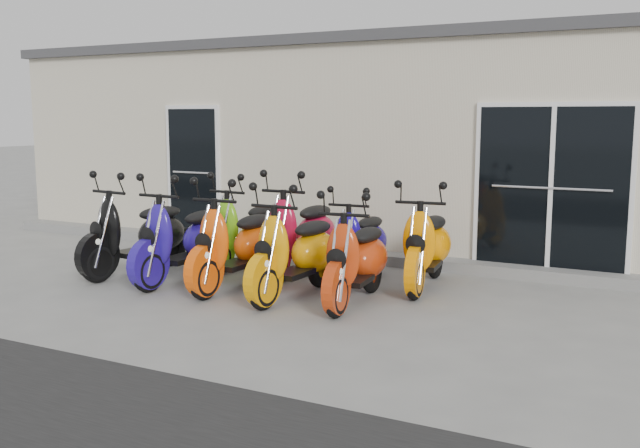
{
  "coord_description": "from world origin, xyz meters",
  "views": [
    {
      "loc": [
        4.17,
        -7.47,
        2.11
      ],
      "look_at": [
        0.0,
        0.6,
        0.75
      ],
      "focal_mm": 40.0,
      "sensor_mm": 36.0,
      "label": 1
    }
  ],
  "objects_px": {
    "scooter_back_green": "(247,219)",
    "scooter_back_yellow": "(427,233)",
    "scooter_front_orange_b": "(295,239)",
    "scooter_back_red": "(300,222)",
    "scooter_back_blue": "(360,232)",
    "scooter_front_black": "(137,222)",
    "scooter_front_red": "(356,246)",
    "scooter_front_orange_a": "(236,232)",
    "scooter_front_blue": "(184,227)"
  },
  "relations": [
    {
      "from": "scooter_front_orange_b",
      "to": "scooter_back_red",
      "type": "height_order",
      "value": "scooter_back_red"
    },
    {
      "from": "scooter_back_green",
      "to": "scooter_back_red",
      "type": "height_order",
      "value": "scooter_back_red"
    },
    {
      "from": "scooter_back_red",
      "to": "scooter_back_yellow",
      "type": "distance_m",
      "value": 1.76
    },
    {
      "from": "scooter_front_black",
      "to": "scooter_front_red",
      "type": "relative_size",
      "value": 1.07
    },
    {
      "from": "scooter_front_orange_b",
      "to": "scooter_front_red",
      "type": "bearing_deg",
      "value": 7.31
    },
    {
      "from": "scooter_front_orange_a",
      "to": "scooter_back_blue",
      "type": "xyz_separation_m",
      "value": [
        1.14,
        1.18,
        -0.08
      ]
    },
    {
      "from": "scooter_front_blue",
      "to": "scooter_front_orange_a",
      "type": "xyz_separation_m",
      "value": [
        0.81,
        0.0,
        -0.01
      ]
    },
    {
      "from": "scooter_back_blue",
      "to": "scooter_front_orange_a",
      "type": "bearing_deg",
      "value": -136.34
    },
    {
      "from": "scooter_front_blue",
      "to": "scooter_back_blue",
      "type": "distance_m",
      "value": 2.28
    },
    {
      "from": "scooter_front_orange_a",
      "to": "scooter_front_red",
      "type": "distance_m",
      "value": 1.63
    },
    {
      "from": "scooter_front_orange_b",
      "to": "scooter_back_yellow",
      "type": "relative_size",
      "value": 1.01
    },
    {
      "from": "scooter_back_green",
      "to": "scooter_back_yellow",
      "type": "height_order",
      "value": "scooter_back_yellow"
    },
    {
      "from": "scooter_front_blue",
      "to": "scooter_back_red",
      "type": "height_order",
      "value": "scooter_back_red"
    },
    {
      "from": "scooter_front_blue",
      "to": "scooter_back_red",
      "type": "bearing_deg",
      "value": 45.44
    },
    {
      "from": "scooter_front_black",
      "to": "scooter_back_yellow",
      "type": "height_order",
      "value": "scooter_front_black"
    },
    {
      "from": "scooter_back_yellow",
      "to": "scooter_front_red",
      "type": "bearing_deg",
      "value": -119.35
    },
    {
      "from": "scooter_front_orange_a",
      "to": "scooter_back_red",
      "type": "distance_m",
      "value": 1.1
    },
    {
      "from": "scooter_front_blue",
      "to": "scooter_front_orange_b",
      "type": "relative_size",
      "value": 1.03
    },
    {
      "from": "scooter_front_black",
      "to": "scooter_front_red",
      "type": "distance_m",
      "value": 3.3
    },
    {
      "from": "scooter_front_black",
      "to": "scooter_front_blue",
      "type": "relative_size",
      "value": 1.0
    },
    {
      "from": "scooter_back_green",
      "to": "scooter_back_blue",
      "type": "bearing_deg",
      "value": 8.58
    },
    {
      "from": "scooter_back_green",
      "to": "scooter_back_blue",
      "type": "relative_size",
      "value": 1.09
    },
    {
      "from": "scooter_front_orange_b",
      "to": "scooter_front_black",
      "type": "bearing_deg",
      "value": 179.77
    },
    {
      "from": "scooter_front_orange_b",
      "to": "scooter_back_green",
      "type": "bearing_deg",
      "value": 143.76
    },
    {
      "from": "scooter_front_blue",
      "to": "scooter_back_blue",
      "type": "relative_size",
      "value": 1.14
    },
    {
      "from": "scooter_front_black",
      "to": "scooter_front_red",
      "type": "height_order",
      "value": "scooter_front_black"
    },
    {
      "from": "scooter_back_yellow",
      "to": "scooter_front_orange_a",
      "type": "bearing_deg",
      "value": -159.34
    },
    {
      "from": "scooter_back_green",
      "to": "scooter_back_blue",
      "type": "height_order",
      "value": "scooter_back_green"
    },
    {
      "from": "scooter_front_red",
      "to": "scooter_back_green",
      "type": "bearing_deg",
      "value": 148.28
    },
    {
      "from": "scooter_front_black",
      "to": "scooter_back_yellow",
      "type": "xyz_separation_m",
      "value": [
        3.75,
        1.02,
        -0.02
      ]
    },
    {
      "from": "scooter_front_orange_b",
      "to": "scooter_back_red",
      "type": "xyz_separation_m",
      "value": [
        -0.55,
        1.12,
        0.03
      ]
    },
    {
      "from": "scooter_front_orange_a",
      "to": "scooter_back_yellow",
      "type": "distance_m",
      "value": 2.36
    },
    {
      "from": "scooter_back_red",
      "to": "scooter_back_yellow",
      "type": "height_order",
      "value": "scooter_back_red"
    },
    {
      "from": "scooter_front_black",
      "to": "scooter_back_green",
      "type": "relative_size",
      "value": 1.04
    },
    {
      "from": "scooter_back_red",
      "to": "scooter_back_blue",
      "type": "relative_size",
      "value": 1.15
    },
    {
      "from": "scooter_front_black",
      "to": "scooter_back_red",
      "type": "distance_m",
      "value": 2.21
    },
    {
      "from": "scooter_front_orange_b",
      "to": "scooter_back_green",
      "type": "relative_size",
      "value": 1.01
    },
    {
      "from": "scooter_front_orange_b",
      "to": "scooter_back_yellow",
      "type": "bearing_deg",
      "value": 46.9
    },
    {
      "from": "scooter_front_orange_b",
      "to": "scooter_back_green",
      "type": "height_order",
      "value": "scooter_front_orange_b"
    },
    {
      "from": "scooter_front_black",
      "to": "scooter_back_yellow",
      "type": "bearing_deg",
      "value": 23.01
    },
    {
      "from": "scooter_back_green",
      "to": "scooter_back_blue",
      "type": "xyz_separation_m",
      "value": [
        1.7,
        0.08,
        -0.06
      ]
    },
    {
      "from": "scooter_front_blue",
      "to": "scooter_back_yellow",
      "type": "height_order",
      "value": "scooter_front_blue"
    },
    {
      "from": "scooter_front_blue",
      "to": "scooter_front_red",
      "type": "height_order",
      "value": "scooter_front_blue"
    },
    {
      "from": "scooter_front_orange_b",
      "to": "scooter_back_blue",
      "type": "bearing_deg",
      "value": 80.8
    },
    {
      "from": "scooter_front_orange_a",
      "to": "scooter_back_yellow",
      "type": "xyz_separation_m",
      "value": [
        2.09,
        1.1,
        -0.02
      ]
    },
    {
      "from": "scooter_back_red",
      "to": "scooter_back_blue",
      "type": "xyz_separation_m",
      "value": [
        0.82,
        0.13,
        -0.09
      ]
    },
    {
      "from": "scooter_front_orange_a",
      "to": "scooter_back_red",
      "type": "xyz_separation_m",
      "value": [
        0.32,
        1.06,
        0.02
      ]
    },
    {
      "from": "scooter_back_blue",
      "to": "scooter_back_yellow",
      "type": "bearing_deg",
      "value": -7.44
    },
    {
      "from": "scooter_front_orange_b",
      "to": "scooter_back_yellow",
      "type": "xyz_separation_m",
      "value": [
        1.22,
        1.17,
        -0.01
      ]
    },
    {
      "from": "scooter_back_blue",
      "to": "scooter_back_yellow",
      "type": "distance_m",
      "value": 0.95
    }
  ]
}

